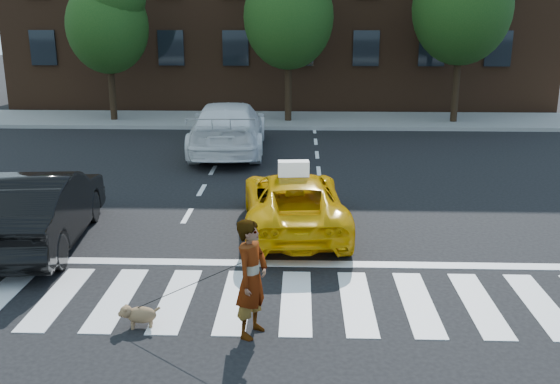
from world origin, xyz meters
name	(u,v)px	position (x,y,z in m)	size (l,w,h in m)	color
ground	(236,300)	(0.00, 0.00, 0.00)	(120.00, 120.00, 0.00)	black
crosswalk	(236,300)	(0.00, 0.00, 0.01)	(13.00, 2.40, 0.01)	silver
stop_line	(245,263)	(0.00, 1.60, 0.01)	(12.00, 0.30, 0.01)	silver
sidewalk_far	(277,120)	(0.00, 17.50, 0.07)	(30.00, 4.00, 0.15)	slate
tree_left	(107,16)	(-6.97, 17.00, 4.44)	(3.39, 3.38, 6.50)	black
tree_mid	(289,6)	(0.53, 17.00, 4.85)	(3.69, 3.69, 7.10)	black
taxi	(293,202)	(0.90, 3.58, 0.63)	(2.10, 4.56, 1.27)	#D79B04
black_sedan	(40,208)	(-4.25, 2.50, 0.78)	(1.64, 4.71, 1.55)	black
white_suv	(228,128)	(-1.40, 11.28, 0.86)	(2.41, 5.94, 1.72)	white
woman	(252,278)	(0.36, -1.10, 0.90)	(0.65, 0.43, 1.79)	#999999
dog	(138,314)	(-1.38, -0.95, 0.21)	(0.64, 0.31, 0.36)	#8B6147
taxi_sign	(294,168)	(0.90, 3.38, 1.43)	(0.65, 0.28, 0.32)	white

